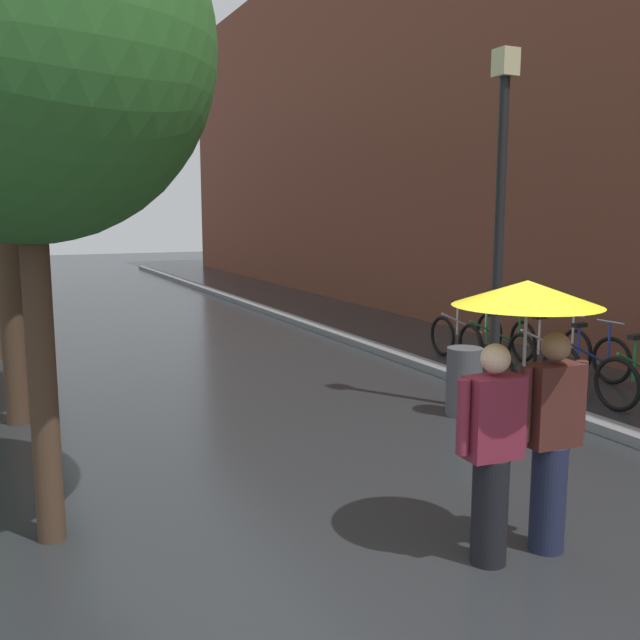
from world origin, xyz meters
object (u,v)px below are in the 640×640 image
(parked_bicycle_1, at_px, (587,362))
(street_lamp_post, at_px, (500,206))
(parked_bicycle_2, at_px, (549,352))
(parked_bicycle_3, at_px, (497,341))
(street_tree_0, at_px, (21,44))
(couple_under_umbrella, at_px, (525,380))
(litter_bin, at_px, (464,382))
(parked_bicycle_4, at_px, (466,332))

(parked_bicycle_1, bearing_deg, street_lamp_post, -169.92)
(parked_bicycle_2, relative_size, parked_bicycle_3, 0.99)
(street_tree_0, distance_m, parked_bicycle_3, 8.71)
(parked_bicycle_1, height_order, couple_under_umbrella, couple_under_umbrella)
(parked_bicycle_2, relative_size, litter_bin, 1.34)
(street_lamp_post, bearing_deg, parked_bicycle_4, 57.94)
(street_tree_0, xyz_separation_m, parked_bicycle_2, (7.41, 2.50, -3.28))
(parked_bicycle_3, relative_size, couple_under_umbrella, 0.56)
(street_tree_0, height_order, street_lamp_post, street_tree_0)
(couple_under_umbrella, bearing_deg, street_lamp_post, 53.36)
(litter_bin, bearing_deg, couple_under_umbrella, -120.84)
(street_tree_0, distance_m, street_lamp_post, 5.65)
(parked_bicycle_2, bearing_deg, couple_under_umbrella, -135.53)
(parked_bicycle_1, distance_m, street_lamp_post, 2.98)
(couple_under_umbrella, bearing_deg, litter_bin, 59.16)
(street_tree_0, relative_size, couple_under_umbrella, 2.49)
(parked_bicycle_1, xyz_separation_m, street_lamp_post, (-1.98, -0.35, 2.19))
(parked_bicycle_3, xyz_separation_m, street_lamp_post, (-1.88, -2.19, 2.19))
(parked_bicycle_2, bearing_deg, litter_bin, -155.17)
(parked_bicycle_1, relative_size, couple_under_umbrella, 0.55)
(parked_bicycle_1, bearing_deg, parked_bicycle_4, 90.41)
(parked_bicycle_3, distance_m, litter_bin, 3.18)
(parked_bicycle_4, distance_m, litter_bin, 3.94)
(parked_bicycle_4, bearing_deg, parked_bicycle_2, -87.83)
(parked_bicycle_1, xyz_separation_m, litter_bin, (-2.43, -0.34, 0.05))
(litter_bin, bearing_deg, parked_bicycle_1, 7.89)
(street_lamp_post, height_order, litter_bin, street_lamp_post)
(couple_under_umbrella, bearing_deg, parked_bicycle_3, 51.68)
(street_tree_0, bearing_deg, parked_bicycle_4, 31.37)
(parked_bicycle_4, xyz_separation_m, street_lamp_post, (-1.96, -3.13, 2.19))
(parked_bicycle_3, bearing_deg, parked_bicycle_4, 84.89)
(parked_bicycle_4, height_order, couple_under_umbrella, couple_under_umbrella)
(couple_under_umbrella, xyz_separation_m, litter_bin, (1.86, 3.11, -0.90))
(street_tree_0, distance_m, parked_bicycle_4, 9.20)
(couple_under_umbrella, relative_size, litter_bin, 2.39)
(street_lamp_post, bearing_deg, parked_bicycle_1, 10.08)
(parked_bicycle_3, distance_m, parked_bicycle_4, 0.94)
(parked_bicycle_2, height_order, parked_bicycle_3, same)
(parked_bicycle_3, distance_m, couple_under_umbrella, 6.80)
(street_tree_0, distance_m, parked_bicycle_1, 8.23)
(couple_under_umbrella, bearing_deg, parked_bicycle_2, 44.47)
(parked_bicycle_4, bearing_deg, street_lamp_post, -122.06)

